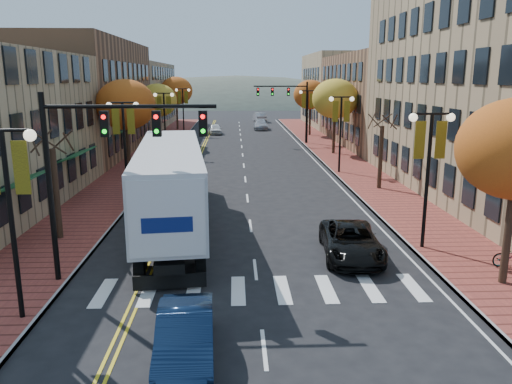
{
  "coord_description": "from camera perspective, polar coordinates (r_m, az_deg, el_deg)",
  "views": [
    {
      "loc": [
        -0.78,
        -14.69,
        7.49
      ],
      "look_at": [
        0.21,
        8.23,
        2.2
      ],
      "focal_mm": 35.0,
      "sensor_mm": 36.0,
      "label": 1
    }
  ],
  "objects": [
    {
      "name": "building_right_far",
      "position": [
        81.04,
        11.52,
        11.33
      ],
      "size": [
        15.0,
        20.0,
        11.0
      ],
      "primitive_type": "cube",
      "color": "#9E8966",
      "rests_on": "ground"
    },
    {
      "name": "building_right_mid",
      "position": [
        59.93,
        16.56,
        10.09
      ],
      "size": [
        15.0,
        24.0,
        10.0
      ],
      "primitive_type": "cube",
      "color": "brown",
      "rests_on": "ground"
    },
    {
      "name": "lamp_left_d",
      "position": [
        67.1,
        -8.35,
        10.13
      ],
      "size": [
        1.96,
        0.36,
        6.05
      ],
      "color": "black",
      "rests_on": "ground"
    },
    {
      "name": "tree_right_c",
      "position": [
        49.7,
        9.03,
        10.48
      ],
      "size": [
        4.48,
        4.48,
        7.21
      ],
      "color": "#382619",
      "rests_on": "sidewalk_right"
    },
    {
      "name": "sidewalk_right",
      "position": [
        48.76,
        9.15,
        4.08
      ],
      "size": [
        4.0,
        85.0,
        0.15
      ],
      "primitive_type": "cube",
      "color": "brown",
      "rests_on": "ground"
    },
    {
      "name": "tree_left_a",
      "position": [
        24.7,
        -21.85,
        -0.21
      ],
      "size": [
        0.28,
        0.28,
        4.2
      ],
      "color": "#382619",
      "rests_on": "sidewalk_left"
    },
    {
      "name": "car_far_oncoming",
      "position": [
        86.23,
        0.42,
        8.55
      ],
      "size": [
        2.3,
        5.08,
        1.62
      ],
      "primitive_type": "imported",
      "rotation": [
        0.0,
        0.0,
        3.27
      ],
      "color": "#ADADB5",
      "rests_on": "ground"
    },
    {
      "name": "car_far_white",
      "position": [
        67.9,
        -4.68,
        7.18
      ],
      "size": [
        1.89,
        4.03,
        1.33
      ],
      "primitive_type": "imported",
      "rotation": [
        0.0,
        0.0,
        0.08
      ],
      "color": "silver",
      "rests_on": "ground"
    },
    {
      "name": "building_left_far",
      "position": [
        77.46,
        -14.81,
        10.55
      ],
      "size": [
        12.0,
        26.0,
        9.5
      ],
      "primitive_type": "cube",
      "color": "#9E8966",
      "rests_on": "ground"
    },
    {
      "name": "lamp_right_c",
      "position": [
        57.38,
        5.92,
        9.73
      ],
      "size": [
        1.96,
        0.36,
        6.05
      ],
      "color": "black",
      "rests_on": "ground"
    },
    {
      "name": "lamp_left_b",
      "position": [
        31.58,
        -14.85,
        6.75
      ],
      "size": [
        1.96,
        0.36,
        6.05
      ],
      "color": "black",
      "rests_on": "ground"
    },
    {
      "name": "bicycle",
      "position": [
        22.42,
        27.18,
        -6.45
      ],
      "size": [
        1.69,
        0.74,
        0.86
      ],
      "primitive_type": "imported",
      "rotation": [
        0.0,
        0.0,
        1.67
      ],
      "color": "gray",
      "rests_on": "sidewalk_right"
    },
    {
      "name": "navy_sedan",
      "position": [
        14.05,
        -8.08,
        -16.04
      ],
      "size": [
        1.72,
        4.36,
        1.41
      ],
      "primitive_type": "imported",
      "rotation": [
        0.0,
        0.0,
        0.05
      ],
      "color": "#0E1D38",
      "rests_on": "ground"
    },
    {
      "name": "lamp_right_b",
      "position": [
        39.69,
        9.68,
        8.19
      ],
      "size": [
        1.96,
        0.36,
        6.05
      ],
      "color": "black",
      "rests_on": "ground"
    },
    {
      "name": "semi_truck",
      "position": [
        25.48,
        -9.69,
        1.59
      ],
      "size": [
        4.6,
        17.54,
        4.34
      ],
      "rotation": [
        0.0,
        0.0,
        0.11
      ],
      "color": "black",
      "rests_on": "ground"
    },
    {
      "name": "traffic_mast_near",
      "position": [
        18.48,
        -17.23,
        4.42
      ],
      "size": [
        6.1,
        0.35,
        7.0
      ],
      "color": "black",
      "rests_on": "ground"
    },
    {
      "name": "tree_right_d",
      "position": [
        65.46,
        6.24,
        10.99
      ],
      "size": [
        4.35,
        4.35,
        7.0
      ],
      "color": "#382619",
      "rests_on": "sidewalk_right"
    },
    {
      "name": "car_far_silver",
      "position": [
        73.47,
        0.54,
        7.7
      ],
      "size": [
        2.17,
        4.98,
        1.43
      ],
      "primitive_type": "imported",
      "rotation": [
        0.0,
        0.0,
        -0.03
      ],
      "color": "#A5A6AD",
      "rests_on": "ground"
    },
    {
      "name": "tree_right_b",
      "position": [
        34.52,
        14.05,
        3.87
      ],
      "size": [
        0.28,
        0.28,
        4.2
      ],
      "color": "#382619",
      "rests_on": "sidewalk_right"
    },
    {
      "name": "tree_left_d",
      "position": [
        73.18,
        -9.1,
        11.36
      ],
      "size": [
        4.61,
        4.61,
        7.42
      ],
      "color": "#382619",
      "rests_on": "sidewalk_left"
    },
    {
      "name": "building_left_mid",
      "position": [
        53.26,
        -20.53,
        10.05
      ],
      "size": [
        12.0,
        24.0,
        11.0
      ],
      "primitive_type": "cube",
      "color": "brown",
      "rests_on": "ground"
    },
    {
      "name": "lamp_left_a",
      "position": [
        16.47,
        -26.5,
        0.41
      ],
      "size": [
        1.96,
        0.36,
        6.05
      ],
      "color": "black",
      "rests_on": "ground"
    },
    {
      "name": "tree_left_c",
      "position": [
        55.36,
        -11.19,
        10.23
      ],
      "size": [
        4.16,
        4.16,
        6.69
      ],
      "color": "#382619",
      "rests_on": "sidewalk_left"
    },
    {
      "name": "black_suv",
      "position": [
        21.63,
        10.8,
        -5.54
      ],
      "size": [
        2.71,
        5.23,
        1.41
      ],
      "primitive_type": "imported",
      "rotation": [
        0.0,
        0.0,
        -0.08
      ],
      "color": "black",
      "rests_on": "ground"
    },
    {
      "name": "lamp_right_a",
      "position": [
        22.51,
        19.18,
        4.1
      ],
      "size": [
        1.96,
        0.36,
        6.05
      ],
      "color": "black",
      "rests_on": "ground"
    },
    {
      "name": "tree_left_b",
      "position": [
        39.61,
        -14.66,
        9.62
      ],
      "size": [
        4.48,
        4.48,
        7.21
      ],
      "color": "#382619",
      "rests_on": "sidewalk_left"
    },
    {
      "name": "lamp_left_c",
      "position": [
        49.25,
        -10.44,
        9.06
      ],
      "size": [
        1.96,
        0.36,
        6.05
      ],
      "color": "black",
      "rests_on": "ground"
    },
    {
      "name": "ground",
      "position": [
        16.51,
        0.52,
        -14.0
      ],
      "size": [
        200.0,
        200.0,
        0.0
      ],
      "primitive_type": "plane",
      "color": "black",
      "rests_on": "ground"
    },
    {
      "name": "traffic_mast_far",
      "position": [
        57.09,
        3.89,
        10.39
      ],
      "size": [
        6.1,
        0.34,
        7.0
      ],
      "color": "black",
      "rests_on": "ground"
    },
    {
      "name": "sidewalk_left",
      "position": [
        48.47,
        -12.23,
        3.9
      ],
      "size": [
        4.0,
        85.0,
        0.15
      ],
      "primitive_type": "cube",
      "color": "brown",
      "rests_on": "ground"
    }
  ]
}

